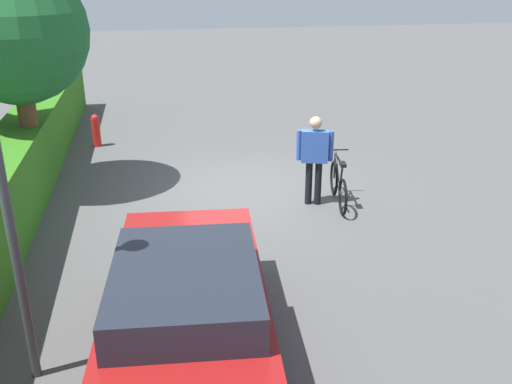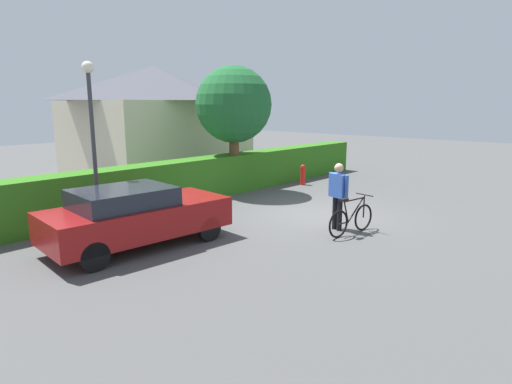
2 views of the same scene
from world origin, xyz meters
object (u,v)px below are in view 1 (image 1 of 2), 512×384
Objects in this scene: person_rider at (315,154)px; tree_kerbside at (15,33)px; parked_car_near at (188,306)px; bicycle at (338,185)px; fire_hydrant at (96,130)px.

tree_kerbside reaches higher than person_rider.
tree_kerbside reaches higher than parked_car_near.
bicycle reaches higher than fire_hydrant.
fire_hydrant is (4.62, 4.78, 0.03)m from bicycle.
person_rider is 0.38× the size of tree_kerbside.
parked_car_near is at bearing -155.70° from tree_kerbside.
person_rider is at bearing -32.63° from parked_car_near.
person_rider is 5.89m from tree_kerbside.
tree_kerbside is at bearing 162.07° from fire_hydrant.
person_rider is (4.15, -2.66, 0.28)m from parked_car_near.
tree_kerbside is at bearing 24.30° from parked_car_near.
tree_kerbside is at bearing 72.96° from person_rider.
person_rider is 2.11× the size of fire_hydrant.
bicycle is 2.02× the size of fire_hydrant.
fire_hydrant is at bearing 46.03° from bicycle.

